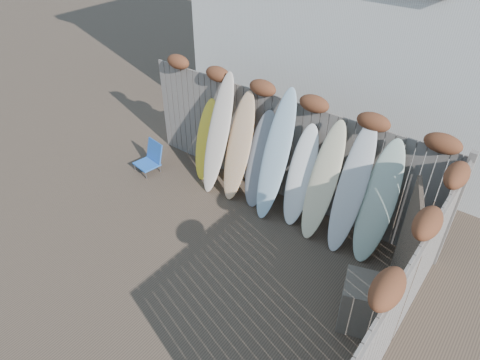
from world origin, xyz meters
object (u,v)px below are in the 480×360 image
Objects in this scene: surfboard_0 at (206,140)px; wooden_crate at (366,304)px; beach_chair at (151,158)px; lattice_panel at (404,260)px.

wooden_crate is at bearing -23.98° from surfboard_0.
surfboard_0 is at bearing 28.93° from beach_chair.
wooden_crate is (5.11, -0.83, 0.10)m from beach_chair.
wooden_crate is 0.41× the size of lattice_panel.
beach_chair is at bearing 155.59° from lattice_panel.
beach_chair is 0.37× the size of surfboard_0.
lattice_panel is at bearing -16.77° from surfboard_0.
lattice_panel reaches higher than surfboard_0.
lattice_panel reaches higher than beach_chair.
lattice_panel is 1.13× the size of surfboard_0.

